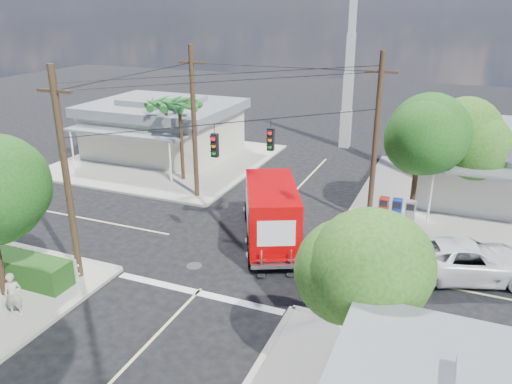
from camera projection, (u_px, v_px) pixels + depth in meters
The scene contains 18 objects.
ground at pixel (240, 248), 24.08m from camera, with size 120.00×120.00×0.00m, color black.
sidewalk_ne at pixel (482, 201), 29.60m from camera, with size 14.12×14.12×0.14m.
sidewalk_nw at pixel (167, 160), 37.35m from camera, with size 14.12×14.12×0.14m.
road_markings at pixel (227, 262), 22.81m from camera, with size 32.00×32.00×0.01m.
building_nw at pixel (164, 127), 38.36m from camera, with size 10.80×10.20×4.30m.
radio_tower at pixel (349, 77), 39.22m from camera, with size 0.80×0.80×17.00m.
tree_ne_front at pixel (420, 134), 25.68m from camera, with size 4.21×4.14×6.66m.
tree_ne_back at pixel (473, 140), 26.86m from camera, with size 3.77×3.66×5.82m.
tree_se at pixel (362, 272), 13.90m from camera, with size 3.67×3.54×5.62m.
palm_nw_front at pixel (179, 106), 31.47m from camera, with size 3.01×3.08×5.59m.
palm_nw_back at pixel (165, 105), 33.61m from camera, with size 3.01×3.08×5.19m.
utility_poles at pixel (223, 143), 24.39m from camera, with size 12.00×10.68×9.00m.
picket_fence at pixel (25, 257), 21.78m from camera, with size 5.94×0.06×1.00m.
hedge_sw at pixel (7, 264), 21.15m from camera, with size 6.20×1.20×1.10m, color #174016.
vending_boxes at pixel (397, 209), 26.89m from camera, with size 1.90×0.50×1.10m.
delivery_truck at pixel (270, 211), 24.22m from camera, with size 5.02×7.52×3.16m.
parked_car at pixel (467, 260), 21.23m from camera, with size 2.75×5.97×1.66m, color silver.
pedestrian at pixel (13, 295), 18.36m from camera, with size 0.63×0.42×1.73m, color #BCB29D.
Camera 1 is at (8.92, -19.66, 11.04)m, focal length 35.00 mm.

